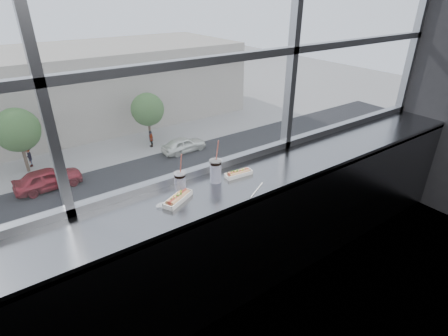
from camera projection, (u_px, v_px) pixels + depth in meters
wall_back_lower at (199, 228)px, 3.14m from camera, size 6.00×0.00×6.00m
window_glass at (189, 16)px, 2.35m from camera, size 6.00×0.00×6.00m
window_mullions at (190, 17)px, 2.34m from camera, size 6.00×0.08×2.40m
counter at (215, 191)px, 2.70m from camera, size 6.00×0.55×0.06m
counter_fascia at (234, 262)px, 2.75m from camera, size 6.00×0.04×1.04m
hotdog_tray_left at (178, 198)px, 2.51m from camera, size 0.27×0.19×0.06m
hotdog_tray_right at (239, 173)px, 2.85m from camera, size 0.24×0.10×0.06m
soda_cup_left at (180, 182)px, 2.57m from camera, size 0.09×0.09×0.33m
soda_cup_right at (216, 170)px, 2.73m from camera, size 0.10×0.10×0.36m
loose_straw at (257, 190)px, 2.65m from camera, size 0.21×0.12×0.01m
wrapper at (162, 205)px, 2.45m from camera, size 0.10×0.07×0.02m
plaza_ground at (4, 121)px, 40.06m from camera, size 120.00×120.00×0.00m
street_asphalt at (46, 218)px, 22.95m from camera, size 80.00×10.00×0.06m
far_sidewalk at (26, 172)px, 28.77m from camera, size 80.00×6.00×0.04m
car_far_c at (184, 142)px, 31.89m from camera, size 2.52×5.71×1.88m
car_near_d at (167, 197)px, 23.03m from camera, size 3.15×7.04×2.31m
car_near_c at (75, 229)px, 20.03m from camera, size 3.50×7.17×2.31m
car_far_b at (47, 175)px, 25.91m from camera, size 2.91×6.56×2.16m
pedestrian_d at (151, 137)px, 32.97m from camera, size 0.63×0.84×1.90m
pedestrian_b at (28, 155)px, 29.16m from camera, size 0.74×0.98×2.21m
tree_center at (17, 130)px, 27.22m from camera, size 3.46×3.46×5.41m
tree_right at (148, 110)px, 32.96m from camera, size 3.14×3.14×4.90m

